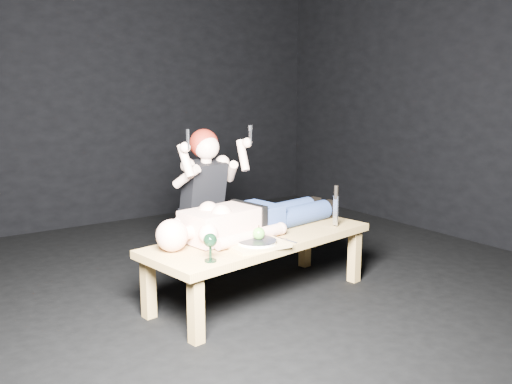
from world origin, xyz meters
TOP-DOWN VIEW (x-y plane):
  - ground at (0.00, 0.00)m, footprint 5.00×5.00m
  - back_wall at (0.00, 2.50)m, footprint 5.00×0.00m
  - table at (-0.00, -0.23)m, footprint 1.74×0.87m
  - lying_man at (0.03, -0.12)m, footprint 1.70×0.74m
  - kneeling_woman at (-0.15, 0.37)m, footprint 0.66×0.74m
  - serving_tray at (-0.16, -0.43)m, footprint 0.38×0.28m
  - plate at (-0.16, -0.43)m, footprint 0.26×0.26m
  - apple at (-0.14, -0.42)m, footprint 0.08×0.08m
  - goblet at (-0.56, -0.53)m, footprint 0.09×0.09m
  - fork_flat at (-0.31, -0.45)m, footprint 0.04×0.18m
  - knife_flat at (0.08, -0.44)m, footprint 0.04×0.18m
  - spoon_flat at (0.03, -0.35)m, footprint 0.14×0.13m
  - carving_knife at (0.60, -0.34)m, footprint 0.05×0.05m

SIDE VIEW (x-z plane):
  - ground at x=0.00m, z-range 0.00..0.00m
  - table at x=0.00m, z-range 0.00..0.45m
  - fork_flat at x=-0.31m, z-range 0.45..0.46m
  - knife_flat at x=0.08m, z-range 0.45..0.46m
  - spoon_flat at x=0.03m, z-range 0.45..0.46m
  - serving_tray at x=-0.16m, z-range 0.45..0.47m
  - plate at x=-0.16m, z-range 0.47..0.49m
  - apple at x=-0.14m, z-range 0.49..0.57m
  - goblet at x=-0.56m, z-range 0.45..0.62m
  - lying_man at x=0.03m, z-range 0.45..0.71m
  - kneeling_woman at x=-0.15m, z-range 0.00..1.19m
  - carving_knife at x=0.60m, z-range 0.45..0.76m
  - back_wall at x=0.00m, z-range -1.00..4.00m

